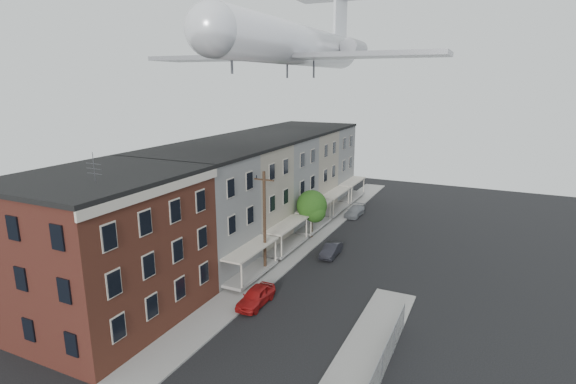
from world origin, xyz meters
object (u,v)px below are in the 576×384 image
Objects in this scene: car_far at (355,211)px; car_near at (256,296)px; utility_pole at (265,222)px; car_mid at (331,250)px; street_tree at (313,207)px; airplane at (299,45)px.

car_near is at bearing -88.22° from car_far.
utility_pole is 6.87m from car_near.
utility_pole is at bearing 110.72° from car_near.
car_near is at bearing -100.27° from car_mid.
street_tree is 0.19× the size of airplane.
car_near is 1.10× the size of car_mid.
airplane is (-0.52, 8.75, 18.39)m from car_near.
car_near reaches higher than car_mid.
car_mid is 13.62m from car_far.
utility_pole is 1.73× the size of street_tree.
car_near reaches higher than car_far.
street_tree is at bearing -97.93° from car_far.
airplane is (1.48, 3.54, 14.40)m from utility_pole.
utility_pole is at bearing -94.02° from car_far.
car_mid is at bearing 80.78° from car_near.
car_mid is at bearing -46.99° from street_tree.
utility_pole reaches higher than car_far.
utility_pole is 8.34m from car_mid.
street_tree is 16.92m from airplane.
airplane is at bearing -90.05° from car_far.
utility_pole is 2.25× the size of car_near.
car_far is (-0.00, 24.92, -0.08)m from car_near.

